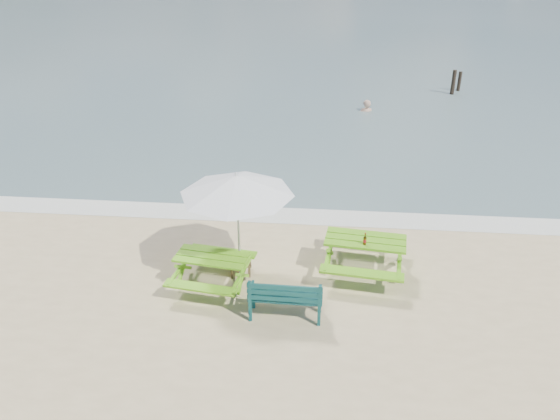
# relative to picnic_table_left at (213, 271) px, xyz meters

# --- Properties ---
(foam_strip) EXTENTS (22.00, 0.90, 0.01)m
(foam_strip) POSITION_rel_picnic_table_left_xyz_m (1.26, 3.28, -0.34)
(foam_strip) COLOR silver
(foam_strip) RESTS_ON ground
(picnic_table_left) EXTENTS (1.74, 1.88, 0.72)m
(picnic_table_left) POSITION_rel_picnic_table_left_xyz_m (0.00, 0.00, 0.00)
(picnic_table_left) COLOR #63AD1A
(picnic_table_left) RESTS_ON ground
(picnic_table_right) EXTENTS (1.96, 2.13, 0.83)m
(picnic_table_right) POSITION_rel_picnic_table_left_xyz_m (3.23, 0.82, 0.05)
(picnic_table_right) COLOR #5FA719
(picnic_table_right) RESTS_ON ground
(park_bench) EXTENTS (1.44, 0.52, 0.88)m
(park_bench) POSITION_rel_picnic_table_left_xyz_m (1.63, -0.92, -0.08)
(park_bench) COLOR #0F403F
(park_bench) RESTS_ON ground
(side_table) EXTENTS (0.57, 0.57, 0.31)m
(side_table) POSITION_rel_picnic_table_left_xyz_m (0.50, 0.51, -0.18)
(side_table) COLOR brown
(side_table) RESTS_ON ground
(patio_umbrella) EXTENTS (2.84, 2.84, 2.37)m
(patio_umbrella) POSITION_rel_picnic_table_left_xyz_m (0.50, 0.51, 1.81)
(patio_umbrella) COLOR silver
(patio_umbrella) RESTS_ON ground
(beer_bottle) EXTENTS (0.07, 0.07, 0.27)m
(beer_bottle) POSITION_rel_picnic_table_left_xyz_m (3.19, 0.59, 0.57)
(beer_bottle) COLOR #8C4E14
(beer_bottle) RESTS_ON picnic_table_right
(swimmer) EXTENTS (0.72, 0.54, 1.78)m
(swimmer) POSITION_rel_picnic_table_left_xyz_m (3.89, 12.97, -0.77)
(swimmer) COLOR tan
(swimmer) RESTS_ON ground
(mooring_pilings) EXTENTS (0.57, 0.77, 1.31)m
(mooring_pilings) POSITION_rel_picnic_table_left_xyz_m (8.12, 16.17, 0.07)
(mooring_pilings) COLOR black
(mooring_pilings) RESTS_ON ground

